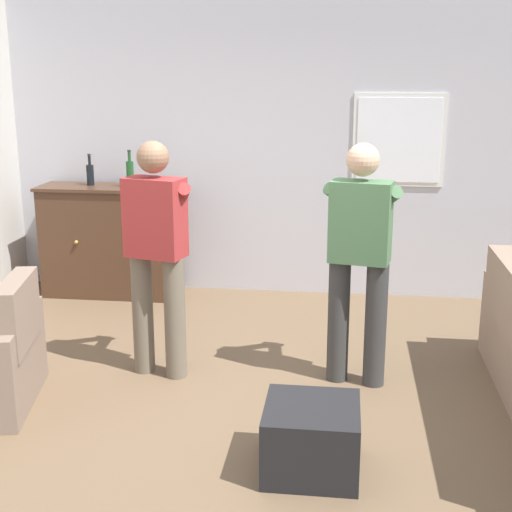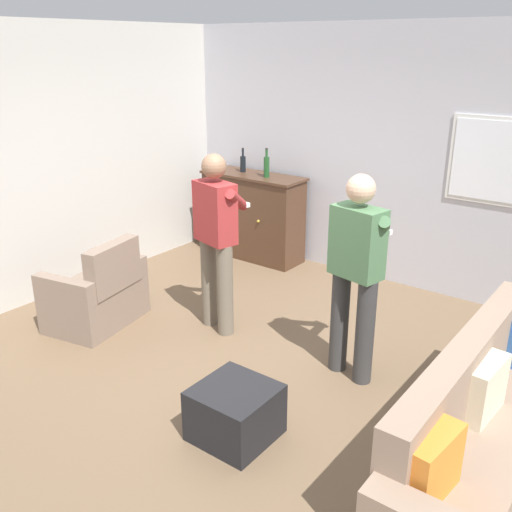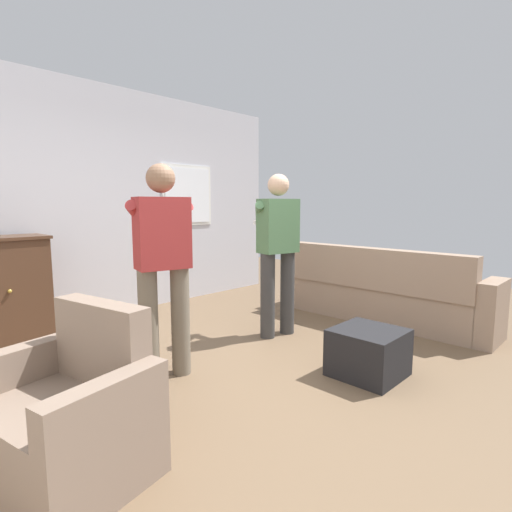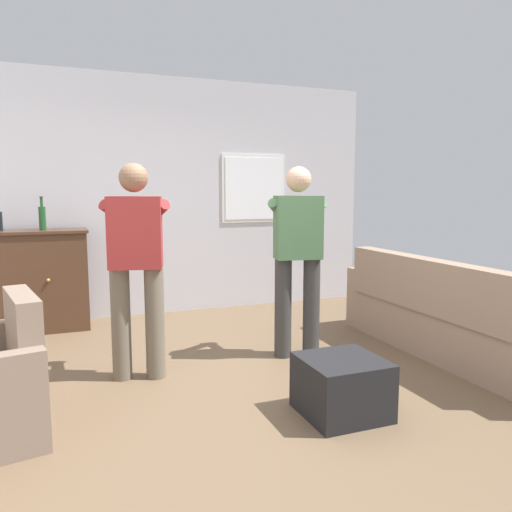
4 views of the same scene
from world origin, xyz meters
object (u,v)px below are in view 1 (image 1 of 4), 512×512
(bottle_wine_green, at_px, (130,173))
(bottle_liquor_amber, at_px, (90,174))
(person_standing_left, at_px, (157,248))
(person_standing_right, at_px, (360,253))
(sideboard_cabinet, at_px, (111,241))
(ottoman, at_px, (311,438))

(bottle_wine_green, bearing_deg, bottle_liquor_amber, 170.77)
(person_standing_left, distance_m, person_standing_right, 1.40)
(sideboard_cabinet, distance_m, person_standing_left, 2.04)
(bottle_liquor_amber, bearing_deg, sideboard_cabinet, -10.83)
(sideboard_cabinet, distance_m, bottle_liquor_amber, 0.67)
(sideboard_cabinet, distance_m, ottoman, 3.61)
(sideboard_cabinet, relative_size, person_standing_left, 0.79)
(ottoman, bearing_deg, bottle_liquor_amber, 127.46)
(bottle_liquor_amber, relative_size, person_standing_left, 0.18)
(bottle_wine_green, xyz_separation_m, person_standing_left, (0.71, -1.73, -0.27))
(person_standing_right, bearing_deg, person_standing_left, -178.56)
(person_standing_left, height_order, person_standing_right, same)
(bottle_liquor_amber, distance_m, person_standing_left, 2.13)
(ottoman, bearing_deg, person_standing_right, 78.11)
(bottle_wine_green, distance_m, person_standing_right, 2.72)
(ottoman, height_order, person_standing_left, person_standing_left)
(person_standing_left, bearing_deg, person_standing_right, 1.44)
(ottoman, bearing_deg, bottle_wine_green, 122.68)
(bottle_wine_green, xyz_separation_m, person_standing_right, (2.11, -1.70, -0.27))
(ottoman, relative_size, person_standing_left, 0.31)
(ottoman, distance_m, person_standing_left, 1.80)
(bottle_wine_green, height_order, person_standing_left, person_standing_left)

